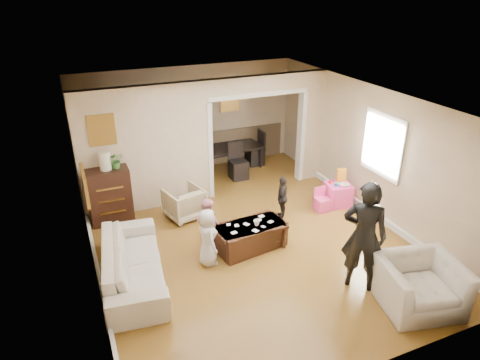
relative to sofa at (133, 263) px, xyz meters
name	(u,v)px	position (x,y,z in m)	size (l,w,h in m)	color
floor	(244,234)	(2.19, 0.59, -0.33)	(7.00, 7.00, 0.00)	#AA752B
partition_left	(147,150)	(0.82, 2.39, 0.97)	(2.75, 0.18, 2.60)	beige
partition_right	(310,127)	(4.67, 2.39, 0.97)	(0.55, 0.18, 2.60)	beige
partition_header	(258,84)	(3.29, 2.39, 2.09)	(2.22, 0.18, 0.35)	beige
window_pane	(383,145)	(4.92, 0.19, 1.22)	(0.03, 0.95, 1.10)	white
framed_art_partition	(102,130)	(-0.01, 2.29, 1.52)	(0.45, 0.03, 0.55)	brown
framed_art_sofa_wall	(85,186)	(-0.52, -0.01, 1.47)	(0.03, 0.55, 0.40)	brown
framed_art_alcove	(230,99)	(3.29, 4.03, 1.37)	(0.45, 0.03, 0.55)	brown
sofa	(133,263)	(0.00, 0.00, 0.00)	(2.29, 0.89, 0.67)	beige
armchair_back	(184,203)	(1.33, 1.66, -0.01)	(0.68, 0.70, 0.64)	#C6B689
armchair_front	(419,285)	(3.75, -2.25, 0.04)	(1.14, 1.00, 0.74)	beige
dresser	(110,196)	(-0.04, 2.10, 0.23)	(0.81, 0.46, 1.12)	black
table_lamp	(105,161)	(-0.04, 2.10, 0.97)	(0.22, 0.22, 0.36)	#ECE5C1
potted_plant	(116,160)	(0.16, 2.10, 0.95)	(0.29, 0.25, 0.32)	#3E7534
coffee_table	(250,236)	(2.11, 0.12, -0.10)	(1.24, 0.62, 0.46)	#381A12
coffee_cup	(257,223)	(2.21, 0.07, 0.18)	(0.11, 0.11, 0.10)	silver
play_table	(338,194)	(4.52, 0.89, -0.09)	(0.50, 0.50, 0.48)	#FF43A3
cereal_box	(341,175)	(4.64, 0.99, 0.30)	(0.20, 0.07, 0.30)	yellow
cyan_cup	(336,184)	(4.42, 0.84, 0.19)	(0.08, 0.08, 0.08)	teal
toy_block	(331,182)	(4.40, 1.01, 0.17)	(0.08, 0.06, 0.05)	red
play_bowl	(344,185)	(4.57, 0.77, 0.17)	(0.20, 0.20, 0.05)	silver
dining_table	(228,158)	(3.09, 3.64, -0.04)	(1.69, 0.94, 0.59)	black
adult_person	(364,236)	(3.24, -1.53, 0.58)	(0.67, 0.44, 1.83)	black
child_kneel_a	(208,237)	(1.26, -0.03, 0.18)	(0.50, 0.32, 1.02)	silver
child_kneel_b	(207,224)	(1.41, 0.42, 0.16)	(0.48, 0.37, 0.99)	pink
child_toddler	(282,197)	(3.16, 0.87, 0.12)	(0.53, 0.22, 0.90)	black
craft_papers	(251,225)	(2.11, 0.13, 0.13)	(0.86, 0.53, 0.00)	white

